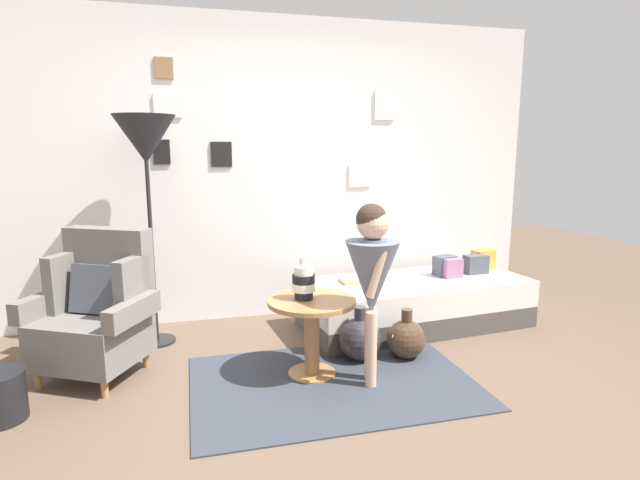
# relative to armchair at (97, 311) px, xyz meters

# --- Properties ---
(ground_plane) EXTENTS (12.00, 12.00, 0.00)m
(ground_plane) POSITION_rel_armchair_xyz_m (1.37, -0.98, -0.44)
(ground_plane) COLOR brown
(gallery_wall) EXTENTS (4.80, 0.12, 2.60)m
(gallery_wall) POSITION_rel_armchair_xyz_m (1.37, 0.97, 0.86)
(gallery_wall) COLOR silver
(gallery_wall) RESTS_ON ground
(rug) EXTENTS (1.80, 1.23, 0.01)m
(rug) POSITION_rel_armchair_xyz_m (1.47, -0.54, -0.43)
(rug) COLOR #333842
(rug) RESTS_ON ground
(armchair) EXTENTS (0.90, 0.82, 0.97)m
(armchair) POSITION_rel_armchair_xyz_m (0.00, 0.00, 0.00)
(armchair) COLOR #9E7042
(armchair) RESTS_ON ground
(daybed) EXTENTS (1.97, 0.99, 0.40)m
(daybed) POSITION_rel_armchair_xyz_m (2.45, 0.32, -0.24)
(daybed) COLOR #4C4742
(daybed) RESTS_ON ground
(pillow_head) EXTENTS (0.22, 0.16, 0.18)m
(pillow_head) POSITION_rel_armchair_xyz_m (3.21, 0.52, 0.05)
(pillow_head) COLOR orange
(pillow_head) RESTS_ON daybed
(pillow_mid) EXTENTS (0.21, 0.13, 0.16)m
(pillow_mid) POSITION_rel_armchair_xyz_m (3.06, 0.40, 0.04)
(pillow_mid) COLOR #474C56
(pillow_mid) RESTS_ON daybed
(pillow_back) EXTENTS (0.18, 0.14, 0.16)m
(pillow_back) POSITION_rel_armchair_xyz_m (2.79, 0.34, 0.04)
(pillow_back) COLOR gray
(pillow_back) RESTS_ON daybed
(pillow_extra) EXTENTS (0.21, 0.16, 0.17)m
(pillow_extra) POSITION_rel_armchair_xyz_m (2.76, 0.41, 0.05)
(pillow_extra) COLOR #474C56
(pillow_extra) RESTS_ON daybed
(side_table) EXTENTS (0.58, 0.58, 0.53)m
(side_table) POSITION_rel_armchair_xyz_m (1.37, -0.39, -0.06)
(side_table) COLOR #9E7042
(side_table) RESTS_ON ground
(vase_striped) EXTENTS (0.15, 0.15, 0.28)m
(vase_striped) POSITION_rel_armchair_xyz_m (1.32, -0.37, 0.20)
(vase_striped) COLOR black
(vase_striped) RESTS_ON side_table
(floor_lamp) EXTENTS (0.45, 0.45, 1.74)m
(floor_lamp) POSITION_rel_armchair_xyz_m (0.33, 0.48, 1.08)
(floor_lamp) COLOR black
(floor_lamp) RESTS_ON ground
(person_child) EXTENTS (0.34, 0.34, 1.17)m
(person_child) POSITION_rel_armchair_xyz_m (1.70, -0.61, 0.31)
(person_child) COLOR #D8AD8E
(person_child) RESTS_ON ground
(book_on_daybed) EXTENTS (0.23, 0.17, 0.03)m
(book_on_daybed) POSITION_rel_armchair_xyz_m (1.92, 0.38, -0.02)
(book_on_daybed) COLOR tan
(book_on_daybed) RESTS_ON daybed
(demijohn_near) EXTENTS (0.31, 0.31, 0.39)m
(demijohn_near) POSITION_rel_armchair_xyz_m (1.76, -0.23, -0.28)
(demijohn_near) COLOR #332D38
(demijohn_near) RESTS_ON ground
(demijohn_far) EXTENTS (0.28, 0.28, 0.37)m
(demijohn_far) POSITION_rel_armchair_xyz_m (2.10, -0.29, -0.29)
(demijohn_far) COLOR #473323
(demijohn_far) RESTS_ON ground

